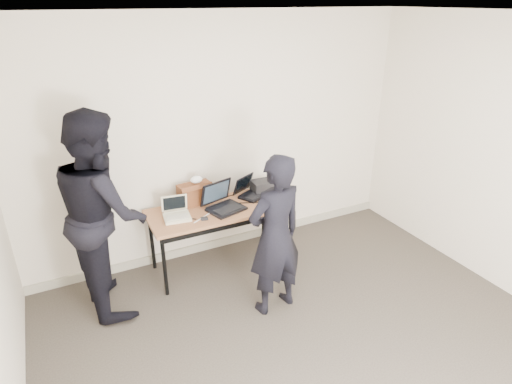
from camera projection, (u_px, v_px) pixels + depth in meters
room at (347, 228)px, 2.94m from camera, size 4.60×4.60×2.80m
desk at (218, 214)px, 4.63m from camera, size 1.51×0.66×0.72m
laptop_beige at (176, 214)px, 4.41m from camera, size 0.30×0.29×0.22m
laptop_center at (223, 203)px, 4.59m from camera, size 0.46×0.45×0.29m
laptop_right at (250, 191)px, 4.90m from camera, size 0.41×0.41×0.23m
leather_satchel at (195, 193)px, 4.66m from camera, size 0.38×0.21×0.25m
tissue at (196, 180)px, 4.61m from camera, size 0.14×0.11×0.08m
equipment_box at (262, 186)px, 4.99m from camera, size 0.24×0.20×0.13m
power_brick at (204, 219)px, 4.37m from camera, size 0.08×0.06×0.03m
cables at (222, 208)px, 4.62m from camera, size 1.15×0.45×0.01m
person_typist at (275, 236)px, 3.92m from camera, size 0.63×0.46×1.59m
person_observer at (102, 213)px, 3.96m from camera, size 0.82×1.01×1.95m
baseboard at (226, 241)px, 5.29m from camera, size 4.50×0.03×0.10m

